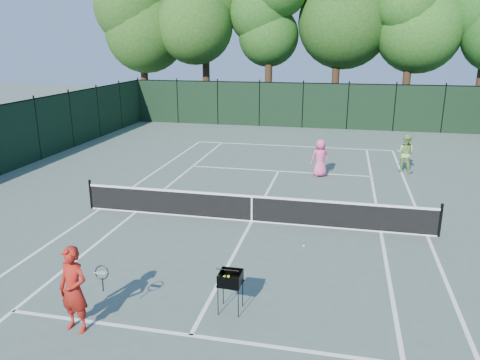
% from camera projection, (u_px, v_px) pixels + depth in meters
% --- Properties ---
extents(ground, '(90.00, 90.00, 0.00)m').
position_uv_depth(ground, '(252.00, 221.00, 15.44)').
color(ground, '#4C5D53').
rests_on(ground, ground).
extents(sideline_doubles_left, '(0.10, 23.77, 0.01)m').
position_uv_depth(sideline_doubles_left, '(100.00, 209.00, 16.58)').
color(sideline_doubles_left, white).
rests_on(sideline_doubles_left, ground).
extents(sideline_doubles_right, '(0.10, 23.77, 0.01)m').
position_uv_depth(sideline_doubles_right, '(427.00, 236.00, 14.31)').
color(sideline_doubles_right, white).
rests_on(sideline_doubles_right, ground).
extents(sideline_singles_left, '(0.10, 23.77, 0.01)m').
position_uv_depth(sideline_singles_left, '(136.00, 212.00, 16.30)').
color(sideline_singles_left, white).
rests_on(sideline_singles_left, ground).
extents(sideline_singles_right, '(0.10, 23.77, 0.01)m').
position_uv_depth(sideline_singles_right, '(381.00, 232.00, 14.59)').
color(sideline_singles_right, white).
rests_on(sideline_singles_right, ground).
extents(baseline_far, '(10.97, 0.10, 0.01)m').
position_uv_depth(baseline_far, '(292.00, 146.00, 26.57)').
color(baseline_far, white).
rests_on(baseline_far, ground).
extents(service_line_near, '(8.23, 0.10, 0.01)m').
position_uv_depth(service_line_near, '(191.00, 335.00, 9.45)').
color(service_line_near, white).
rests_on(service_line_near, ground).
extents(service_line_far, '(8.23, 0.10, 0.01)m').
position_uv_depth(service_line_far, '(279.00, 171.00, 21.43)').
color(service_line_far, white).
rests_on(service_line_far, ground).
extents(center_service_line, '(0.10, 12.80, 0.01)m').
position_uv_depth(center_service_line, '(252.00, 221.00, 15.44)').
color(center_service_line, white).
rests_on(center_service_line, ground).
extents(tennis_net, '(11.69, 0.09, 1.06)m').
position_uv_depth(tennis_net, '(252.00, 208.00, 15.31)').
color(tennis_net, black).
rests_on(tennis_net, ground).
extents(fence_far, '(24.00, 0.05, 3.00)m').
position_uv_depth(fence_far, '(303.00, 106.00, 31.86)').
color(fence_far, black).
rests_on(fence_far, ground).
extents(tree_0, '(6.40, 6.40, 13.14)m').
position_uv_depth(tree_0, '(141.00, 8.00, 35.94)').
color(tree_0, black).
rests_on(tree_0, ground).
extents(tree_1, '(6.80, 6.80, 13.98)m').
position_uv_depth(tree_1, '(205.00, 0.00, 35.22)').
color(tree_1, black).
rests_on(tree_1, ground).
extents(tree_2, '(6.00, 6.00, 12.40)m').
position_uv_depth(tree_2, '(270.00, 13.00, 34.27)').
color(tree_2, black).
rests_on(tree_2, ground).
extents(tree_4, '(6.20, 6.20, 12.97)m').
position_uv_depth(tree_4, '(414.00, 4.00, 31.89)').
color(tree_4, black).
rests_on(tree_4, ground).
extents(coach, '(1.03, 0.59, 1.83)m').
position_uv_depth(coach, '(74.00, 290.00, 9.40)').
color(coach, '#A31C12').
rests_on(coach, ground).
extents(player_pink, '(0.95, 0.79, 1.66)m').
position_uv_depth(player_pink, '(320.00, 158.00, 20.41)').
color(player_pink, '#EB538E').
rests_on(player_pink, ground).
extents(player_green, '(1.03, 0.94, 1.72)m').
position_uv_depth(player_green, '(405.00, 153.00, 21.07)').
color(player_green, '#87B55A').
rests_on(player_green, ground).
extents(ball_hopper, '(0.54, 0.54, 0.93)m').
position_uv_depth(ball_hopper, '(230.00, 279.00, 10.11)').
color(ball_hopper, black).
rests_on(ball_hopper, ground).
extents(loose_ball_midcourt, '(0.07, 0.07, 0.07)m').
position_uv_depth(loose_ball_midcourt, '(304.00, 246.00, 13.52)').
color(loose_ball_midcourt, '#DCEF30').
rests_on(loose_ball_midcourt, ground).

